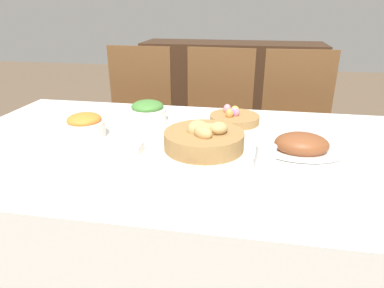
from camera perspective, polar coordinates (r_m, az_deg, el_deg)
dining_table at (r=1.47m, az=-0.33°, el=-13.70°), size 1.89×1.04×0.74m
chair_far_right at (r=2.16m, az=16.99°, el=1.95°), size 0.43×0.43×0.99m
chair_far_left at (r=2.26m, az=-9.31°, el=3.56°), size 0.44×0.44×0.99m
chair_far_center at (r=2.15m, az=3.97°, el=2.82°), size 0.45×0.45×0.99m
sideboard at (r=3.08m, az=6.40°, el=7.78°), size 1.51×0.44×0.94m
bread_basket at (r=1.25m, az=2.04°, el=0.97°), size 0.29×0.29×0.11m
egg_basket at (r=1.55m, az=7.05°, el=4.40°), size 0.22×0.22×0.08m
ham_platter at (r=1.28m, az=17.76°, el=-0.26°), size 0.29×0.21×0.08m
carrot_bowl at (r=1.42m, az=-17.42°, el=2.90°), size 0.16×0.16×0.10m
green_salad_bowl at (r=1.56m, az=-7.40°, el=5.40°), size 0.17×0.17×0.10m
dinner_plate at (r=1.00m, az=-1.79°, el=-7.05°), size 0.28×0.28×0.01m
fork at (r=1.05m, az=-10.61°, el=-6.29°), size 0.02×0.19×0.00m
knife at (r=0.99m, az=7.59°, el=-7.93°), size 0.02×0.19×0.00m
spoon at (r=0.99m, az=9.34°, el=-8.05°), size 0.02×0.19×0.00m
drinking_cup at (r=1.13m, az=12.18°, el=-2.11°), size 0.07×0.07×0.08m
butter_dish at (r=1.25m, az=-10.93°, el=-0.73°), size 0.11×0.07×0.03m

